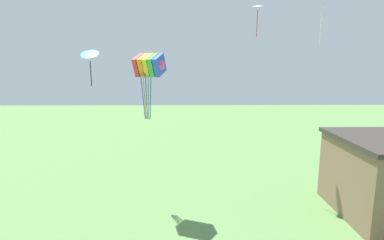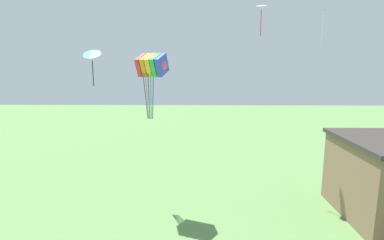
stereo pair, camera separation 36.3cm
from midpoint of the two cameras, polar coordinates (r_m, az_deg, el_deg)
The scene contains 3 objects.
kite_rainbow_parafoil at distance 18.73m, azimuth -7.07°, elevation 10.30°, with size 2.38×2.05×4.08m.
kite_white_delta at distance 22.56m, azimuth 13.57°, elevation 20.07°, with size 0.86×0.86×2.18m.
kite_cyan_delta at distance 16.26m, azimuth -17.91°, elevation 11.78°, with size 0.95×0.86×1.90m.
Camera 2 is at (0.20, -5.63, 8.54)m, focal length 28.00 mm.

